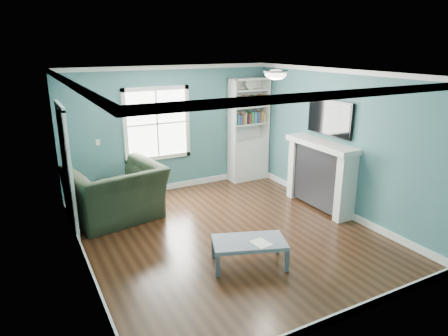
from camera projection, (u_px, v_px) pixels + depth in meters
name	position (u px, v px, depth m)	size (l,w,h in m)	color
floor	(228.00, 234.00, 6.58)	(5.00, 5.00, 0.00)	black
room_walls	(229.00, 141.00, 6.11)	(5.00, 5.00, 5.00)	teal
trim	(229.00, 162.00, 6.21)	(4.50, 5.00, 2.60)	white
window	(157.00, 124.00, 8.11)	(1.40, 0.06, 1.50)	white
bookshelf	(248.00, 140.00, 9.04)	(0.90, 0.35, 2.31)	silver
fireplace	(320.00, 176.00, 7.50)	(0.44, 1.58, 1.30)	black
tv	(330.00, 118.00, 7.23)	(0.06, 1.10, 0.65)	black
door	(67.00, 169.00, 6.44)	(0.12, 0.98, 2.17)	silver
ceiling_fixture	(276.00, 74.00, 6.31)	(0.38, 0.38, 0.15)	white
light_switch	(98.00, 142.00, 7.64)	(0.08, 0.01, 0.12)	white
recliner	(115.00, 184.00, 6.98)	(1.51, 0.98, 1.32)	black
coffee_table	(249.00, 244.00, 5.60)	(1.14, 0.87, 0.37)	#494F57
paper_sheet	(261.00, 243.00, 5.51)	(0.21, 0.27, 0.00)	white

